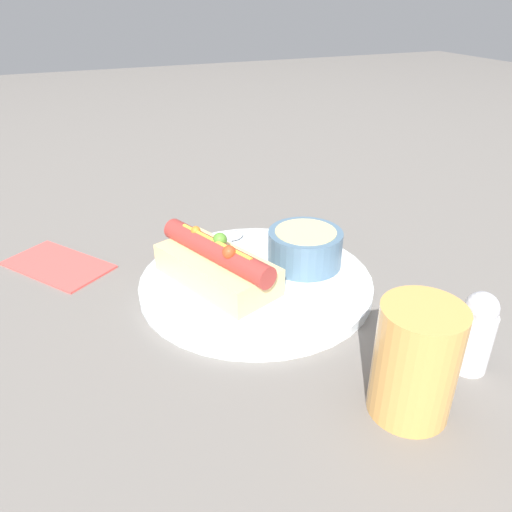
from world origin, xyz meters
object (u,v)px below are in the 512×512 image
(hot_dog, at_px, (217,264))
(salt_shaker, at_px, (476,332))
(soup_bowl, at_px, (305,247))
(drinking_glass, at_px, (415,361))
(spoon, at_px, (227,243))

(hot_dog, height_order, salt_shaker, salt_shaker)
(soup_bowl, distance_m, salt_shaker, 0.24)
(hot_dog, xyz_separation_m, drinking_glass, (0.25, 0.09, 0.02))
(spoon, xyz_separation_m, drinking_glass, (0.34, 0.05, 0.04))
(soup_bowl, height_order, spoon, soup_bowl)
(hot_dog, distance_m, spoon, 0.10)
(soup_bowl, relative_size, spoon, 0.85)
(soup_bowl, distance_m, drinking_glass, 0.25)
(drinking_glass, distance_m, salt_shaker, 0.09)
(drinking_glass, relative_size, salt_shaker, 1.25)
(soup_bowl, xyz_separation_m, drinking_glass, (0.25, -0.03, 0.02))
(soup_bowl, relative_size, drinking_glass, 0.89)
(drinking_glass, xyz_separation_m, salt_shaker, (-0.02, 0.09, -0.01))
(soup_bowl, distance_m, spoon, 0.12)
(soup_bowl, xyz_separation_m, spoon, (-0.09, -0.08, -0.02))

